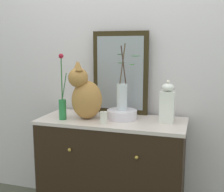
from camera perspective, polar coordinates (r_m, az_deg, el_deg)
name	(u,v)px	position (r m, az deg, el deg)	size (l,w,h in m)	color
wall_back	(123,56)	(2.41, 2.17, 7.96)	(4.40, 0.08, 2.60)	silver
sideboard	(112,171)	(2.32, 0.00, -14.65)	(1.11, 0.49, 0.83)	black
mirror_leaning	(120,73)	(2.32, 1.65, 4.56)	(0.45, 0.03, 0.67)	black
cat_sitting	(85,95)	(2.17, -5.32, 0.23)	(0.41, 0.32, 0.44)	#B07C3D
vase_slim_green	(62,104)	(2.19, -9.81, -1.51)	(0.07, 0.06, 0.49)	#287C3E
bowl_porcelain	(122,114)	(2.19, 1.98, -3.69)	(0.23, 0.23, 0.07)	silver
vase_glass_clear	(122,94)	(2.16, 2.05, 0.36)	(0.21, 0.17, 0.50)	silver
jar_lidded_porcelain	(167,103)	(2.12, 10.92, -1.46)	(0.10, 0.10, 0.31)	white
candle_pillar	(104,118)	(2.05, -1.65, -4.33)	(0.05, 0.05, 0.10)	silver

